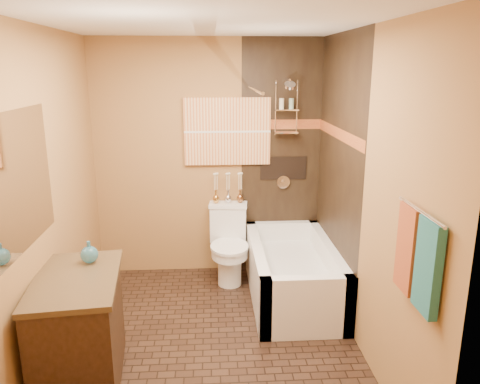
{
  "coord_description": "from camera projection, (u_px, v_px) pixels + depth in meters",
  "views": [
    {
      "loc": [
        0.02,
        -3.39,
        2.21
      ],
      "look_at": [
        0.26,
        0.4,
        1.18
      ],
      "focal_mm": 35.0,
      "sensor_mm": 36.0,
      "label": 1
    }
  ],
  "objects": [
    {
      "name": "floor",
      "position": [
        211.0,
        344.0,
        3.84
      ],
      "size": [
        3.0,
        3.0,
        0.0
      ],
      "primitive_type": "plane",
      "color": "black",
      "rests_on": "ground"
    },
    {
      "name": "wall_left",
      "position": [
        46.0,
        201.0,
        3.44
      ],
      "size": [
        0.02,
        3.0,
        2.5
      ],
      "primitive_type": "cube",
      "color": "olive",
      "rests_on": "floor"
    },
    {
      "name": "wall_right",
      "position": [
        365.0,
        195.0,
        3.59
      ],
      "size": [
        0.02,
        3.0,
        2.5
      ],
      "primitive_type": "cube",
      "color": "olive",
      "rests_on": "floor"
    },
    {
      "name": "wall_back",
      "position": [
        209.0,
        160.0,
        4.96
      ],
      "size": [
        2.4,
        0.02,
        2.5
      ],
      "primitive_type": "cube",
      "color": "olive",
      "rests_on": "floor"
    },
    {
      "name": "wall_front",
      "position": [
        208.0,
        289.0,
        2.07
      ],
      "size": [
        2.4,
        0.02,
        2.5
      ],
      "primitive_type": "cube",
      "color": "olive",
      "rests_on": "floor"
    },
    {
      "name": "ceiling",
      "position": [
        205.0,
        22.0,
        3.19
      ],
      "size": [
        3.0,
        3.0,
        0.0
      ],
      "primitive_type": "plane",
      "color": "silver",
      "rests_on": "wall_back"
    },
    {
      "name": "alcove_tile_back",
      "position": [
        281.0,
        159.0,
        5.0
      ],
      "size": [
        0.85,
        0.01,
        2.5
      ],
      "primitive_type": "cube",
      "color": "black",
      "rests_on": "wall_back"
    },
    {
      "name": "alcove_tile_right",
      "position": [
        337.0,
        174.0,
        4.31
      ],
      "size": [
        0.01,
        1.5,
        2.5
      ],
      "primitive_type": "cube",
      "color": "black",
      "rests_on": "wall_right"
    },
    {
      "name": "mosaic_band_back",
      "position": [
        282.0,
        124.0,
        4.89
      ],
      "size": [
        0.85,
        0.01,
        0.1
      ],
      "primitive_type": "cube",
      "color": "maroon",
      "rests_on": "alcove_tile_back"
    },
    {
      "name": "mosaic_band_right",
      "position": [
        339.0,
        134.0,
        4.22
      ],
      "size": [
        0.01,
        1.5,
        0.1
      ],
      "primitive_type": "cube",
      "color": "maroon",
      "rests_on": "alcove_tile_right"
    },
    {
      "name": "alcove_niche",
      "position": [
        283.0,
        168.0,
        5.02
      ],
      "size": [
        0.5,
        0.01,
        0.25
      ],
      "primitive_type": "cube",
      "color": "black",
      "rests_on": "alcove_tile_back"
    },
    {
      "name": "shower_fixtures",
      "position": [
        286.0,
        121.0,
        4.79
      ],
      "size": [
        0.24,
        0.33,
        1.16
      ],
      "color": "silver",
      "rests_on": "floor"
    },
    {
      "name": "curtain_rod",
      "position": [
        253.0,
        89.0,
        4.07
      ],
      "size": [
        0.03,
        1.55,
        0.03
      ],
      "primitive_type": "cylinder",
      "rotation": [
        1.57,
        0.0,
        0.0
      ],
      "color": "silver",
      "rests_on": "wall_back"
    },
    {
      "name": "towel_bar",
      "position": [
        421.0,
        211.0,
        2.52
      ],
      "size": [
        0.02,
        0.55,
        0.02
      ],
      "primitive_type": "cylinder",
      "rotation": [
        1.57,
        0.0,
        0.0
      ],
      "color": "silver",
      "rests_on": "wall_right"
    },
    {
      "name": "towel_teal",
      "position": [
        428.0,
        267.0,
        2.47
      ],
      "size": [
        0.05,
        0.22,
        0.52
      ],
      "primitive_type": "cube",
      "color": "#1A5959",
      "rests_on": "towel_bar"
    },
    {
      "name": "towel_rust",
      "position": [
        408.0,
        249.0,
        2.72
      ],
      "size": [
        0.05,
        0.22,
        0.52
      ],
      "primitive_type": "cube",
      "color": "#9A391C",
      "rests_on": "towel_bar"
    },
    {
      "name": "sunset_painting",
      "position": [
        227.0,
        132.0,
        4.87
      ],
      "size": [
        0.9,
        0.04,
        0.7
      ],
      "primitive_type": "cube",
      "color": "#D36631",
      "rests_on": "wall_back"
    },
    {
      "name": "vanity_mirror",
      "position": [
        22.0,
        180.0,
        3.0
      ],
      "size": [
        0.01,
        1.0,
        0.9
      ],
      "primitive_type": "cube",
      "color": "white",
      "rests_on": "wall_left"
    },
    {
      "name": "bathtub",
      "position": [
        293.0,
        277.0,
        4.56
      ],
      "size": [
        0.8,
        1.5,
        0.55
      ],
      "color": "white",
      "rests_on": "floor"
    },
    {
      "name": "toilet",
      "position": [
        229.0,
        244.0,
        4.92
      ],
      "size": [
        0.42,
        0.61,
        0.8
      ],
      "rotation": [
        0.0,
        0.0,
        -0.1
      ],
      "color": "white",
      "rests_on": "floor"
    },
    {
      "name": "vanity",
      "position": [
        79.0,
        330.0,
        3.3
      ],
      "size": [
        0.66,
        0.98,
        0.81
      ],
      "rotation": [
        0.0,
        0.0,
        0.11
      ],
      "color": "black",
      "rests_on": "floor"
    },
    {
      "name": "teal_bottle",
      "position": [
        89.0,
        252.0,
        3.41
      ],
      "size": [
        0.14,
        0.14,
        0.2
      ],
      "primitive_type": null,
      "rotation": [
        0.0,
        0.0,
        -0.09
      ],
      "color": "#2A6C7F",
      "rests_on": "vanity"
    },
    {
      "name": "bud_vases",
      "position": [
        228.0,
        187.0,
        4.94
      ],
      "size": [
        0.33,
        0.07,
        0.32
      ],
      "color": "gold",
      "rests_on": "toilet"
    }
  ]
}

